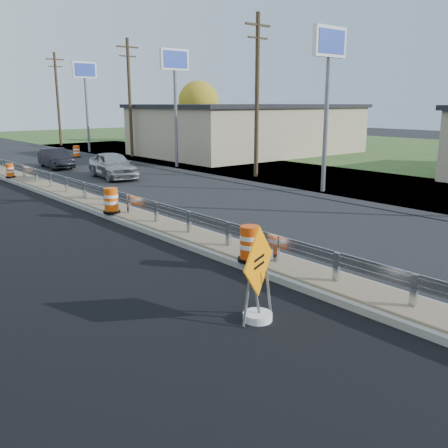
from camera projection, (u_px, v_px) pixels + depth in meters
ground at (189, 239)px, 16.51m from camera, size 140.00×140.00×0.00m
grass_verge_far at (405, 155)px, 42.62m from camera, size 40.00×120.00×0.03m
median at (85, 200)px, 22.46m from camera, size 1.60×55.00×0.23m
guardrail at (75, 184)px, 23.06m from camera, size 0.10×46.15×0.72m
retail_building_near at (249, 129)px, 43.98m from camera, size 18.50×12.50×4.27m
pylon_sign_south at (329, 58)px, 23.75m from camera, size 2.20×0.30×7.90m
pylon_sign_mid at (175, 71)px, 33.45m from camera, size 2.20×0.30×7.90m
pylon_sign_north at (85, 78)px, 43.91m from camera, size 2.20×0.30×7.90m
utility_pole_smid at (257, 93)px, 29.21m from camera, size 1.90×0.26×9.40m
utility_pole_nmid at (130, 96)px, 40.41m from camera, size 1.90×0.26×9.40m
utility_pole_north at (58, 97)px, 51.61m from camera, size 1.90×0.26×9.40m
tree_far_yellow at (199, 101)px, 56.99m from camera, size 4.62×4.62×6.86m
caution_sign at (258, 297)px, 10.19m from camera, size 1.35×0.63×2.02m
barrel_median_near at (250, 244)px, 13.37m from camera, size 0.66×0.66×0.97m
barrel_median_mid at (111, 201)px, 19.27m from camera, size 0.66×0.66×0.97m
barrel_median_far at (10, 171)px, 28.49m from camera, size 0.53×0.53×0.77m
barrel_shoulder_far at (77, 152)px, 41.13m from camera, size 0.65×0.65×0.95m
car_silver at (113, 165)px, 29.68m from camera, size 2.39×4.76×1.56m
car_dark_mid at (56, 158)px, 34.27m from camera, size 1.77×4.16×1.34m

